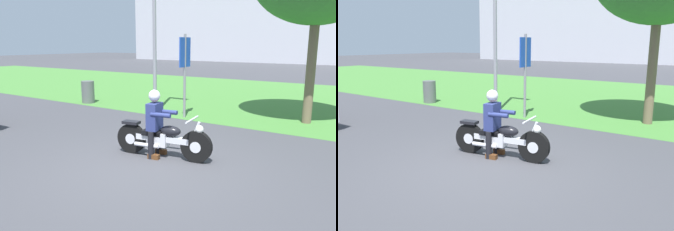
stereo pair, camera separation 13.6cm
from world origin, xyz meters
The scene contains 6 objects.
ground centered at (0.00, 0.00, 0.00)m, with size 120.00×120.00×0.00m, color #424247.
grass_verge centered at (0.00, 9.93, 0.00)m, with size 60.00×12.00×0.01m, color #478438.
motorcycle_lead centered at (-0.12, 0.69, 0.39)m, with size 2.11×0.71×0.88m.
rider_lead centered at (-0.28, 0.66, 0.82)m, with size 0.60×0.52×1.40m.
trash_can centered at (-6.31, 4.39, 0.43)m, with size 0.50×0.50×0.87m, color #595E5B.
sign_banner centered at (-1.74, 4.22, 1.72)m, with size 0.08×0.60×2.60m.
Camera 1 is at (3.68, -4.76, 2.32)m, focal length 35.85 mm.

